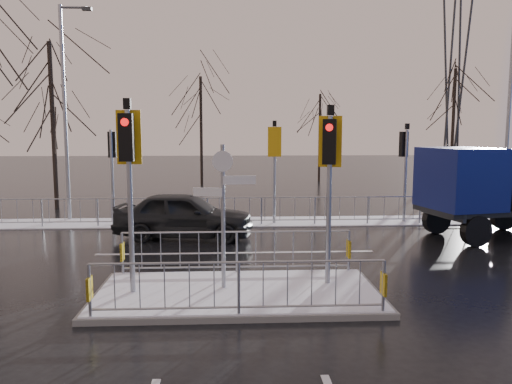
{
  "coord_description": "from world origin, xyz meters",
  "views": [
    {
      "loc": [
        -0.13,
        -10.25,
        3.51
      ],
      "look_at": [
        0.57,
        3.55,
        1.8
      ],
      "focal_mm": 35.0,
      "sensor_mm": 36.0,
      "label": 1
    }
  ],
  "objects_px": {
    "traffic_island": "(237,279)",
    "street_lamp_left": "(66,105)",
    "car_far_lane": "(184,215)",
    "street_lamp_right": "(511,107)",
    "flatbed_truck": "(484,190)"
  },
  "relations": [
    {
      "from": "traffic_island",
      "to": "street_lamp_left",
      "type": "bearing_deg",
      "value": 124.07
    },
    {
      "from": "street_lamp_left",
      "to": "car_far_lane",
      "type": "bearing_deg",
      "value": -36.95
    },
    {
      "from": "street_lamp_right",
      "to": "traffic_island",
      "type": "bearing_deg",
      "value": -141.27
    },
    {
      "from": "traffic_island",
      "to": "street_lamp_left",
      "type": "height_order",
      "value": "street_lamp_left"
    },
    {
      "from": "car_far_lane",
      "to": "street_lamp_left",
      "type": "bearing_deg",
      "value": 60.07
    },
    {
      "from": "traffic_island",
      "to": "flatbed_truck",
      "type": "distance_m",
      "value": 9.82
    },
    {
      "from": "traffic_island",
      "to": "car_far_lane",
      "type": "bearing_deg",
      "value": 105.57
    },
    {
      "from": "traffic_island",
      "to": "street_lamp_right",
      "type": "height_order",
      "value": "street_lamp_right"
    },
    {
      "from": "car_far_lane",
      "to": "flatbed_truck",
      "type": "bearing_deg",
      "value": -85.77
    },
    {
      "from": "traffic_island",
      "to": "street_lamp_left",
      "type": "distance_m",
      "value": 12.17
    },
    {
      "from": "street_lamp_right",
      "to": "flatbed_truck",
      "type": "bearing_deg",
      "value": -129.03
    },
    {
      "from": "traffic_island",
      "to": "car_far_lane",
      "type": "xyz_separation_m",
      "value": [
        -1.64,
        5.9,
        0.37
      ]
    },
    {
      "from": "car_far_lane",
      "to": "street_lamp_left",
      "type": "distance_m",
      "value": 7.04
    },
    {
      "from": "street_lamp_right",
      "to": "street_lamp_left",
      "type": "xyz_separation_m",
      "value": [
        -17.0,
        1.0,
        0.1
      ]
    },
    {
      "from": "street_lamp_right",
      "to": "car_far_lane",
      "type": "bearing_deg",
      "value": -168.03
    }
  ]
}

